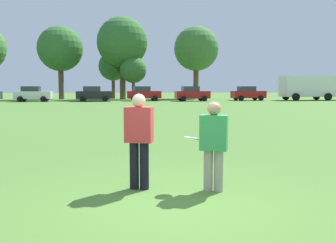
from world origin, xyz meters
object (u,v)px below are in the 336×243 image
object	(u,v)px
parked_car_mid_left	(33,94)
parked_car_center	(94,94)
player_defender	(214,142)
parked_car_mid_right	(144,93)
player_thrower	(139,136)
parked_car_far_right	(248,93)
traffic_cone	(216,124)
parked_car_near_right	(192,94)
frisbee	(191,138)
box_truck	(311,87)

from	to	relation	value
parked_car_mid_left	parked_car_center	world-z (taller)	same
player_defender	parked_car_mid_left	distance (m)	41.26
parked_car_mid_right	player_thrower	bearing A→B (deg)	-94.03
parked_car_center	parked_car_far_right	distance (m)	19.44
traffic_cone	parked_car_near_right	world-z (taller)	parked_car_near_right
parked_car_mid_right	parked_car_near_right	xyz separation A→B (m)	(5.89, -1.42, 0.00)
player_defender	parked_car_center	bearing A→B (deg)	96.59
player_thrower	parked_car_mid_left	distance (m)	40.64
player_thrower	parked_car_center	size ratio (longest dim) A/B	0.39
player_defender	parked_car_mid_left	bearing A→B (deg)	106.45
player_defender	parked_car_center	distance (m)	39.34
frisbee	box_truck	world-z (taller)	box_truck
player_defender	box_truck	bearing A→B (deg)	59.03
parked_car_near_right	box_truck	bearing A→B (deg)	2.19
parked_car_far_right	player_defender	bearing A→B (deg)	-110.79
frisbee	parked_car_mid_right	world-z (taller)	parked_car_mid_right
player_thrower	box_truck	size ratio (longest dim) A/B	0.19
parked_car_mid_right	box_truck	size ratio (longest dim) A/B	0.50
player_defender	traffic_cone	size ratio (longest dim) A/B	3.17
parked_car_mid_left	box_truck	size ratio (longest dim) A/B	0.50
traffic_cone	parked_car_near_right	xyz separation A→B (m)	(5.03, 29.85, 0.69)
player_defender	frisbee	distance (m)	0.41
traffic_cone	parked_car_mid_left	xyz separation A→B (m)	(-14.10, 30.83, 0.69)
parked_car_center	box_truck	size ratio (longest dim) A/B	0.50
frisbee	player_thrower	bearing A→B (deg)	175.09
parked_car_mid_right	parked_car_near_right	bearing A→B (deg)	-13.54
parked_car_mid_left	box_truck	world-z (taller)	box_truck
parked_car_mid_left	parked_car_mid_right	xyz separation A→B (m)	(13.25, 0.44, 0.00)
frisbee	parked_car_far_right	bearing A→B (deg)	68.67
parked_car_mid_left	parked_car_near_right	size ratio (longest dim) A/B	1.00
parked_car_mid_left	player_defender	bearing A→B (deg)	-73.55
frisbee	parked_car_mid_right	xyz separation A→B (m)	(1.90, 39.79, 0.04)
player_defender	parked_car_mid_left	world-z (taller)	parked_car_mid_left
player_thrower	player_defender	distance (m)	1.28
parked_car_mid_right	box_truck	bearing A→B (deg)	-2.09
player_defender	traffic_cone	xyz separation A→B (m)	(2.42, 8.74, -0.62)
frisbee	parked_car_far_right	distance (m)	41.97
player_thrower	parked_car_far_right	xyz separation A→B (m)	(16.17, 39.01, -0.01)
parked_car_mid_left	parked_car_mid_right	bearing A→B (deg)	1.90
parked_car_center	parked_car_mid_right	world-z (taller)	same
player_thrower	player_defender	xyz separation A→B (m)	(1.24, -0.30, -0.08)
parked_car_mid_left	traffic_cone	bearing A→B (deg)	-65.42
frisbee	box_truck	size ratio (longest dim) A/B	0.03
traffic_cone	box_truck	distance (m)	37.10
parked_car_center	parked_car_far_right	xyz separation A→B (m)	(19.44, 0.23, 0.00)
frisbee	parked_car_mid_right	size ratio (longest dim) A/B	0.06
traffic_cone	box_truck	bearing A→B (deg)	55.28
traffic_cone	parked_car_near_right	bearing A→B (deg)	80.43
parked_car_near_right	parked_car_far_right	world-z (taller)	same
player_thrower	parked_car_center	distance (m)	38.92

